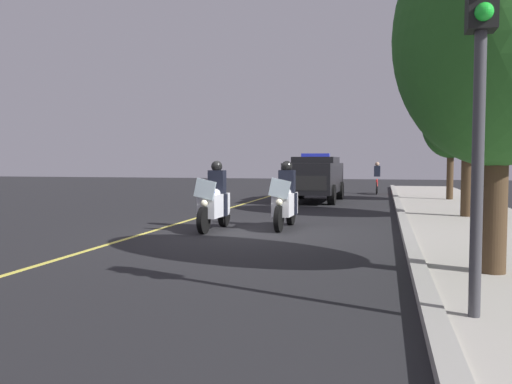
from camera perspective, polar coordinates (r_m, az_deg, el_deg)
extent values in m
plane|color=black|center=(12.44, -1.56, -4.51)|extent=(80.00, 80.00, 0.00)
cube|color=#9E9B93|center=(12.00, 16.24, -4.57)|extent=(48.00, 0.24, 0.15)
cube|color=#A8A399|center=(12.23, 25.19, -4.72)|extent=(48.00, 3.60, 0.10)
cube|color=#E0D14C|center=(13.19, -10.88, -4.10)|extent=(48.00, 0.12, 0.01)
cylinder|color=black|center=(12.29, -5.74, -3.11)|extent=(0.64, 0.13, 0.64)
cylinder|color=black|center=(13.70, -3.51, -2.44)|extent=(0.64, 0.15, 0.64)
cube|color=silver|center=(12.94, -4.60, -1.45)|extent=(1.21, 0.47, 0.56)
ellipsoid|color=silver|center=(12.88, -4.68, -0.14)|extent=(0.57, 0.33, 0.24)
cube|color=silver|center=(12.33, -5.60, 0.31)|extent=(0.07, 0.56, 0.53)
sphere|color=#F9F4CC|center=(12.29, -5.69, -1.24)|extent=(0.17, 0.17, 0.17)
sphere|color=red|center=(12.51, -6.07, 0.03)|extent=(0.09, 0.09, 0.09)
sphere|color=#1933F2|center=(12.40, -4.69, 0.01)|extent=(0.09, 0.09, 0.09)
cube|color=black|center=(13.13, -4.27, 1.07)|extent=(0.29, 0.41, 0.60)
cube|color=black|center=(13.04, -3.52, -1.41)|extent=(0.18, 0.14, 0.56)
cube|color=black|center=(13.17, -5.17, -1.37)|extent=(0.18, 0.14, 0.56)
sphere|color=black|center=(13.10, -4.31, 2.81)|extent=(0.28, 0.28, 0.28)
cylinder|color=black|center=(12.57, 2.50, -2.96)|extent=(0.64, 0.13, 0.64)
cylinder|color=black|center=(14.03, 3.84, -2.31)|extent=(0.64, 0.15, 0.64)
cube|color=white|center=(13.25, 3.19, -1.33)|extent=(1.21, 0.47, 0.56)
ellipsoid|color=white|center=(13.18, 3.15, -0.05)|extent=(0.57, 0.33, 0.24)
cube|color=silver|center=(12.61, 2.60, 0.39)|extent=(0.07, 0.56, 0.53)
sphere|color=#F9F4CC|center=(12.57, 2.54, -1.13)|extent=(0.17, 0.17, 0.17)
sphere|color=red|center=(12.77, 2.03, 0.11)|extent=(0.09, 0.09, 0.09)
sphere|color=#1933F2|center=(12.70, 3.43, 0.09)|extent=(0.09, 0.09, 0.09)
cube|color=black|center=(13.44, 3.40, 1.12)|extent=(0.29, 0.41, 0.60)
cube|color=black|center=(13.38, 4.18, -1.29)|extent=(0.18, 0.14, 0.56)
cube|color=black|center=(13.46, 2.51, -1.26)|extent=(0.18, 0.14, 0.56)
sphere|color=black|center=(13.41, 3.39, 2.83)|extent=(0.28, 0.28, 0.28)
cube|color=black|center=(22.36, 6.47, 1.57)|extent=(4.94, 2.01, 1.24)
cube|color=black|center=(22.65, 6.59, 3.36)|extent=(2.44, 1.80, 0.36)
cube|color=#2633D8|center=(22.45, 6.52, 4.03)|extent=(0.31, 1.21, 0.14)
cube|color=black|center=(20.00, 5.43, 0.97)|extent=(0.16, 1.62, 0.56)
cylinder|color=black|center=(20.74, 8.27, -0.29)|extent=(0.81, 0.30, 0.80)
cylinder|color=black|center=(21.03, 3.39, -0.22)|extent=(0.81, 0.30, 0.80)
cylinder|color=black|center=(23.81, 9.16, 0.16)|extent=(0.81, 0.30, 0.80)
cylinder|color=black|center=(24.06, 4.89, 0.22)|extent=(0.81, 0.30, 0.80)
cylinder|color=black|center=(27.62, 13.03, 0.40)|extent=(0.66, 0.05, 0.66)
cylinder|color=black|center=(28.72, 13.11, 0.51)|extent=(0.66, 0.05, 0.66)
cube|color=red|center=(28.16, 13.08, 1.00)|extent=(1.00, 0.08, 0.36)
cube|color=black|center=(28.19, 13.10, 2.23)|extent=(0.25, 0.33, 0.56)
sphere|color=tan|center=(28.16, 13.11, 3.00)|extent=(0.22, 0.22, 0.22)
cylinder|color=#38383D|center=(5.75, 23.13, 5.94)|extent=(0.12, 0.12, 3.76)
sphere|color=green|center=(5.78, 23.65, 17.59)|extent=(0.18, 0.18, 0.18)
cylinder|color=#42301E|center=(8.18, 24.54, -0.43)|extent=(0.37, 0.37, 2.20)
ellipsoid|color=#286023|center=(8.36, 24.92, 15.22)|extent=(2.90, 2.90, 3.67)
cylinder|color=#42301E|center=(16.41, 22.08, 1.59)|extent=(0.34, 0.34, 2.34)
ellipsoid|color=#1E4C19|center=(16.53, 22.27, 10.06)|extent=(3.16, 3.16, 3.83)
cylinder|color=#42301E|center=(23.63, 20.43, 2.02)|extent=(0.28, 0.28, 2.29)
ellipsoid|color=#194216|center=(23.69, 20.54, 7.13)|extent=(2.41, 2.41, 3.01)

